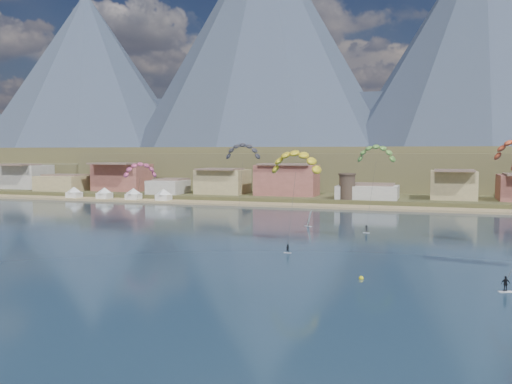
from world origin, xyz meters
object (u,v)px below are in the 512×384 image
Objects in this scene: kitesurfer_green at (376,151)px; kitesurfer_yellow at (296,159)px; buoy at (361,278)px; windsurfer at (309,221)px; watchtower at (347,186)px.

kitesurfer_yellow is at bearing -114.11° from kitesurfer_green.
kitesurfer_yellow reaches higher than buoy.
buoy is at bearing -86.45° from kitesurfer_green.
windsurfer is (-2.98, 25.17, -15.09)m from kitesurfer_yellow.
kitesurfer_yellow is 33.63m from buoy.
kitesurfer_green is 22.53m from windsurfer.
kitesurfer_yellow is 29.46× the size of buoy.
windsurfer is at bearing 110.15° from buoy.
watchtower reaches higher than windsurfer.
kitesurfer_green is 5.53× the size of windsurfer.
kitesurfer_green reaches higher than kitesurfer_yellow.
kitesurfer_green reaches higher than buoy.
kitesurfer_yellow is 0.96× the size of kitesurfer_green.
buoy is at bearing -69.85° from windsurfer.
kitesurfer_yellow is (1.86, -78.87, 9.88)m from watchtower.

